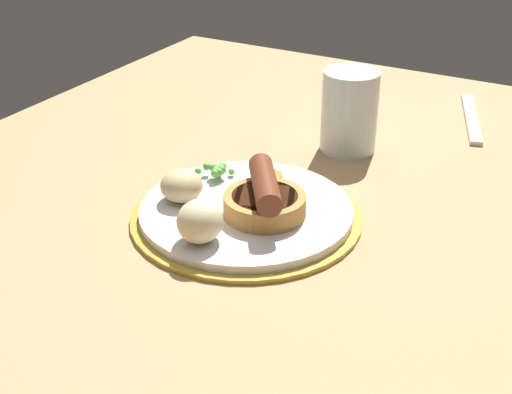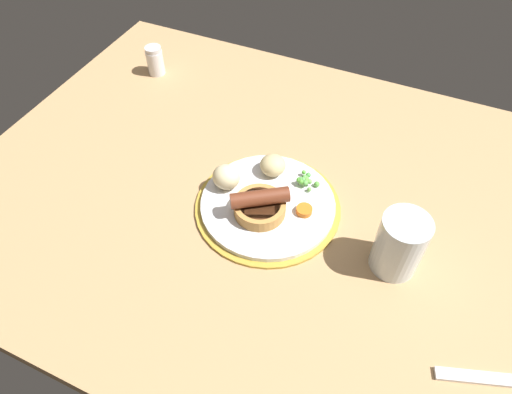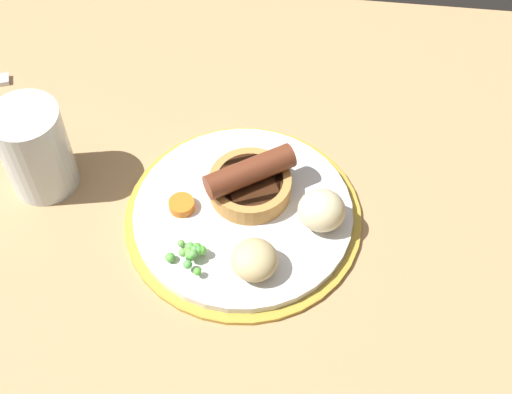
% 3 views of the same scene
% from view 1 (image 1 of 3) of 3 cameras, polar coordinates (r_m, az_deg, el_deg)
% --- Properties ---
extents(dining_table, '(1.10, 0.80, 0.03)m').
position_cam_1_polar(dining_table, '(0.78, -2.62, -1.81)').
color(dining_table, tan).
rests_on(dining_table, ground).
extents(dinner_plate, '(0.24, 0.24, 0.01)m').
position_cam_1_polar(dinner_plate, '(0.74, -0.79, -1.35)').
color(dinner_plate, '#B79333').
rests_on(dinner_plate, dining_table).
extents(sausage_pudding, '(0.09, 0.08, 0.05)m').
position_cam_1_polar(sausage_pudding, '(0.72, 0.71, -0.15)').
color(sausage_pudding, '#BC8442').
rests_on(sausage_pudding, dinner_plate).
extents(pea_pile, '(0.04, 0.04, 0.02)m').
position_cam_1_polar(pea_pile, '(0.80, -3.17, 2.21)').
color(pea_pile, '#58AB47').
rests_on(pea_pile, dinner_plate).
extents(potato_chunk_1, '(0.05, 0.05, 0.03)m').
position_cam_1_polar(potato_chunk_1, '(0.75, -5.98, 0.91)').
color(potato_chunk_1, '#CCB77F').
rests_on(potato_chunk_1, dinner_plate).
extents(potato_chunk_2, '(0.05, 0.04, 0.04)m').
position_cam_1_polar(potato_chunk_2, '(0.67, -4.50, -1.94)').
color(potato_chunk_2, beige).
rests_on(potato_chunk_2, dinner_plate).
extents(carrot_slice_0, '(0.04, 0.04, 0.01)m').
position_cam_1_polar(carrot_slice_0, '(0.79, 1.19, 1.52)').
color(carrot_slice_0, orange).
rests_on(carrot_slice_0, dinner_plate).
extents(fork, '(0.18, 0.07, 0.01)m').
position_cam_1_polar(fork, '(1.04, 16.85, 6.07)').
color(fork, silver).
rests_on(fork, dining_table).
extents(drinking_glass, '(0.07, 0.07, 0.10)m').
position_cam_1_polar(drinking_glass, '(0.89, 7.49, 6.82)').
color(drinking_glass, silver).
rests_on(drinking_glass, dining_table).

